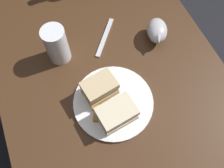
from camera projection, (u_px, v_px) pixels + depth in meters
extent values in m
plane|color=black|center=(111.00, 128.00, 1.51)|extent=(6.00, 6.00, 0.00)
cube|color=#422816|center=(111.00, 108.00, 1.18)|extent=(1.24, 0.78, 0.74)
cylinder|color=white|center=(113.00, 102.00, 0.79)|extent=(0.26, 0.26, 0.01)
cube|color=#CCB284|center=(100.00, 91.00, 0.79)|extent=(0.09, 0.12, 0.03)
cube|color=#B27A4C|center=(100.00, 88.00, 0.77)|extent=(0.09, 0.11, 0.02)
cube|color=#CCB284|center=(99.00, 86.00, 0.75)|extent=(0.09, 0.12, 0.03)
cube|color=beige|center=(117.00, 116.00, 0.75)|extent=(0.09, 0.12, 0.02)
cube|color=brown|center=(117.00, 114.00, 0.73)|extent=(0.09, 0.12, 0.02)
cube|color=beige|center=(117.00, 112.00, 0.71)|extent=(0.09, 0.12, 0.02)
cube|color=#B77F33|center=(99.00, 97.00, 0.78)|extent=(0.05, 0.04, 0.02)
cube|color=gold|center=(103.00, 113.00, 0.76)|extent=(0.05, 0.05, 0.02)
cube|color=#B77F33|center=(96.00, 113.00, 0.76)|extent=(0.05, 0.04, 0.02)
cube|color=#B77F33|center=(97.00, 104.00, 0.77)|extent=(0.05, 0.04, 0.02)
cylinder|color=white|center=(57.00, 45.00, 0.81)|extent=(0.08, 0.08, 0.14)
cylinder|color=gold|center=(59.00, 51.00, 0.84)|extent=(0.07, 0.07, 0.07)
cylinder|color=#B7B7BC|center=(155.00, 36.00, 0.90)|extent=(0.04, 0.04, 0.02)
ellipsoid|color=#B7B7BC|center=(157.00, 30.00, 0.87)|extent=(0.12, 0.11, 0.06)
ellipsoid|color=#381E0F|center=(157.00, 29.00, 0.86)|extent=(0.10, 0.09, 0.02)
cone|color=#B7B7BC|center=(159.00, 40.00, 0.84)|extent=(0.04, 0.03, 0.02)
cube|color=silver|center=(105.00, 37.00, 0.91)|extent=(0.15, 0.13, 0.01)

